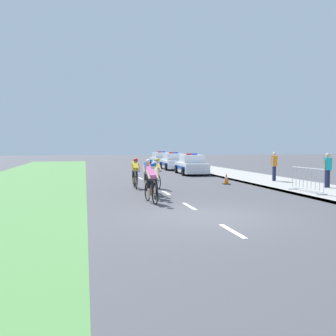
% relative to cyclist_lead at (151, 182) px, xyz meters
% --- Properties ---
extents(ground_plane, '(160.00, 160.00, 0.00)m').
position_rel_cyclist_lead_xyz_m(ground_plane, '(1.18, -3.05, -0.79)').
color(ground_plane, '#424247').
extents(sidewalk_slab, '(3.70, 60.00, 0.12)m').
position_rel_cyclist_lead_xyz_m(sidewalk_slab, '(8.39, 10.95, -0.73)').
color(sidewalk_slab, gray).
rests_on(sidewalk_slab, ground).
extents(kerb_edge, '(0.16, 60.00, 0.13)m').
position_rel_cyclist_lead_xyz_m(kerb_edge, '(6.62, 10.95, -0.72)').
color(kerb_edge, '#9E9E99').
rests_on(kerb_edge, ground).
extents(grass_verge, '(7.00, 60.00, 0.01)m').
position_rel_cyclist_lead_xyz_m(grass_verge, '(-5.87, 10.95, -0.78)').
color(grass_verge, '#4C7F42').
rests_on(grass_verge, ground).
extents(lane_markings_centre, '(0.14, 17.60, 0.01)m').
position_rel_cyclist_lead_xyz_m(lane_markings_centre, '(1.18, 2.92, -0.78)').
color(lane_markings_centre, white).
rests_on(lane_markings_centre, ground).
extents(cyclist_lead, '(0.45, 1.72, 1.56)m').
position_rel_cyclist_lead_xyz_m(cyclist_lead, '(0.00, 0.00, 0.00)').
color(cyclist_lead, black).
rests_on(cyclist_lead, ground).
extents(cyclist_second, '(0.43, 1.72, 1.56)m').
position_rel_cyclist_lead_xyz_m(cyclist_second, '(0.32, 1.28, 0.00)').
color(cyclist_second, black).
rests_on(cyclist_second, ground).
extents(cyclist_third, '(0.45, 1.72, 1.56)m').
position_rel_cyclist_lead_xyz_m(cyclist_third, '(0.45, 2.39, 0.00)').
color(cyclist_third, black).
rests_on(cyclist_third, ground).
extents(cyclist_fourth, '(0.44, 1.72, 1.56)m').
position_rel_cyclist_lead_xyz_m(cyclist_fourth, '(0.41, 3.36, 0.00)').
color(cyclist_fourth, black).
rests_on(cyclist_fourth, ground).
extents(cyclist_fifth, '(0.42, 1.72, 1.56)m').
position_rel_cyclist_lead_xyz_m(cyclist_fifth, '(0.06, 5.06, 0.00)').
color(cyclist_fifth, black).
rests_on(cyclist_fifth, ground).
extents(cyclist_sixth, '(0.44, 1.72, 1.56)m').
position_rel_cyclist_lead_xyz_m(cyclist_sixth, '(1.08, 4.81, 0.00)').
color(cyclist_sixth, black).
rests_on(cyclist_sixth, ground).
extents(police_car_nearest, '(2.18, 4.49, 1.59)m').
position_rel_cyclist_lead_xyz_m(police_car_nearest, '(5.49, 13.69, -0.11)').
color(police_car_nearest, white).
rests_on(police_car_nearest, ground).
extents(police_car_second, '(2.09, 4.44, 1.59)m').
position_rel_cyclist_lead_xyz_m(police_car_second, '(5.49, 19.73, -0.11)').
color(police_car_second, white).
rests_on(police_car_second, ground).
extents(police_car_third, '(2.10, 4.45, 1.59)m').
position_rel_cyclist_lead_xyz_m(police_car_third, '(5.49, 25.42, -0.11)').
color(police_car_third, silver).
rests_on(police_car_third, ground).
extents(crowd_barrier_front, '(0.54, 2.32, 1.07)m').
position_rel_cyclist_lead_xyz_m(crowd_barrier_front, '(7.11, 0.88, -0.14)').
color(crowd_barrier_front, '#B7BABF').
rests_on(crowd_barrier_front, sidewalk_slab).
extents(traffic_cone_near, '(0.36, 0.36, 0.64)m').
position_rel_cyclist_lead_xyz_m(traffic_cone_near, '(5.31, 5.95, -0.48)').
color(traffic_cone_near, black).
rests_on(traffic_cone_near, ground).
extents(spectator_closest, '(0.52, 0.30, 1.68)m').
position_rel_cyclist_lead_xyz_m(spectator_closest, '(9.12, 2.30, 0.30)').
color(spectator_closest, '#23284C').
rests_on(spectator_closest, sidewalk_slab).
extents(spectator_middle, '(0.47, 0.39, 1.68)m').
position_rel_cyclist_lead_xyz_m(spectator_middle, '(8.33, 6.12, 0.30)').
color(spectator_middle, '#23284C').
rests_on(spectator_middle, sidewalk_slab).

